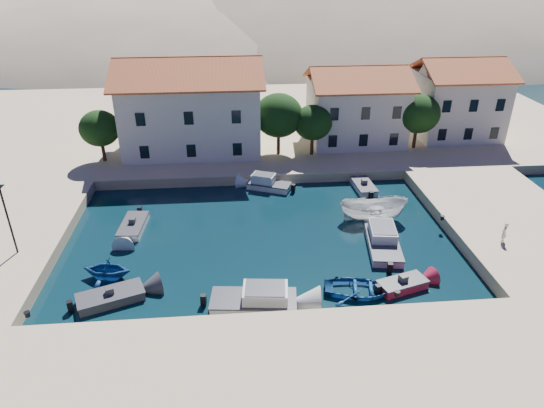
{
  "coord_description": "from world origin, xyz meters",
  "views": [
    {
      "loc": [
        -1.89,
        -22.64,
        20.03
      ],
      "look_at": [
        1.13,
        11.97,
        2.0
      ],
      "focal_mm": 32.0,
      "sensor_mm": 36.0,
      "label": 1
    }
  ],
  "objects": [
    {
      "name": "hills",
      "position": [
        20.64,
        123.62,
        -23.4
      ],
      "size": [
        254.0,
        176.0,
        99.0
      ],
      "color": "tan",
      "rests_on": "ground"
    },
    {
      "name": "building_left",
      "position": [
        -6.0,
        28.0,
        5.94
      ],
      "size": [
        14.7,
        9.45,
        9.7
      ],
      "color": "silver",
      "rests_on": "quay_north"
    },
    {
      "name": "motorboat_white_ne",
      "position": [
        10.43,
        18.01,
        0.3
      ],
      "size": [
        1.89,
        3.7,
        1.25
      ],
      "rotation": [
        0.0,
        0.0,
        1.62
      ],
      "color": "silver",
      "rests_on": "ground"
    },
    {
      "name": "quay_south",
      "position": [
        0.0,
        -6.0,
        0.5
      ],
      "size": [
        52.0,
        12.0,
        1.0
      ],
      "primitive_type": "cube",
      "color": "beige",
      "rests_on": "ground"
    },
    {
      "name": "cabin_cruiser_east",
      "position": [
        9.28,
        7.84,
        0.48
      ],
      "size": [
        3.05,
        5.88,
        1.6
      ],
      "rotation": [
        0.0,
        0.0,
        1.43
      ],
      "color": "silver",
      "rests_on": "ground"
    },
    {
      "name": "quay_north",
      "position": [
        2.0,
        38.0,
        0.5
      ],
      "size": [
        80.0,
        36.0,
        1.0
      ],
      "primitive_type": "cube",
      "color": "beige",
      "rests_on": "ground"
    },
    {
      "name": "building_mid",
      "position": [
        12.0,
        29.0,
        5.22
      ],
      "size": [
        10.5,
        8.4,
        8.3
      ],
      "color": "silver",
      "rests_on": "quay_north"
    },
    {
      "name": "pedestrian",
      "position": [
        17.78,
        6.38,
        1.78
      ],
      "size": [
        0.67,
        0.66,
        1.57
      ],
      "primitive_type": "imported",
      "rotation": [
        0.0,
        0.0,
        3.89
      ],
      "color": "silver",
      "rests_on": "quay_east"
    },
    {
      "name": "rowboat_south",
      "position": [
        6.13,
        2.52,
        0.0
      ],
      "size": [
        5.2,
        4.15,
        0.96
      ],
      "primitive_type": "imported",
      "rotation": [
        0.0,
        0.0,
        1.38
      ],
      "color": "navy",
      "rests_on": "ground"
    },
    {
      "name": "lamppost",
      "position": [
        -17.5,
        8.0,
        4.75
      ],
      "size": [
        0.35,
        0.25,
        6.22
      ],
      "color": "black",
      "rests_on": "quay_west"
    },
    {
      "name": "ground",
      "position": [
        0.0,
        0.0,
        0.0
      ],
      "size": [
        400.0,
        400.0,
        0.0
      ],
      "primitive_type": "plane",
      "color": "black",
      "rests_on": "ground"
    },
    {
      "name": "motorboat_red_se",
      "position": [
        9.1,
        2.78,
        0.3
      ],
      "size": [
        3.6,
        2.39,
        1.25
      ],
      "rotation": [
        0.0,
        0.0,
        0.3
      ],
      "color": "maroon",
      "rests_on": "ground"
    },
    {
      "name": "cabin_cruiser_north",
      "position": [
        1.47,
        19.0,
        0.48
      ],
      "size": [
        4.42,
        3.18,
        1.6
      ],
      "rotation": [
        0.0,
        0.0,
        2.74
      ],
      "color": "silver",
      "rests_on": "ground"
    },
    {
      "name": "quay_west",
      "position": [
        -19.0,
        10.0,
        0.5
      ],
      "size": [
        8.0,
        20.0,
        1.0
      ],
      "primitive_type": "cube",
      "color": "beige",
      "rests_on": "ground"
    },
    {
      "name": "quay_east",
      "position": [
        20.5,
        10.0,
        0.5
      ],
      "size": [
        11.0,
        20.0,
        1.0
      ],
      "primitive_type": "cube",
      "color": "beige",
      "rests_on": "ground"
    },
    {
      "name": "trees",
      "position": [
        4.51,
        25.46,
        4.84
      ],
      "size": [
        37.3,
        5.3,
        6.45
      ],
      "color": "#382314",
      "rests_on": "quay_north"
    },
    {
      "name": "building_right",
      "position": [
        24.0,
        30.0,
        5.47
      ],
      "size": [
        9.45,
        8.4,
        8.8
      ],
      "color": "silver",
      "rests_on": "quay_north"
    },
    {
      "name": "boat_east",
      "position": [
        9.68,
        12.18,
        0.0
      ],
      "size": [
        5.77,
        2.48,
        2.18
      ],
      "primitive_type": "imported",
      "rotation": [
        0.0,
        0.0,
        1.51
      ],
      "color": "silver",
      "rests_on": "ground"
    },
    {
      "name": "motorboat_grey_sw",
      "position": [
        -10.1,
        3.14,
        0.29
      ],
      "size": [
        4.56,
        3.21,
        1.25
      ],
      "rotation": [
        0.0,
        0.0,
        0.36
      ],
      "color": "#38393E",
      "rests_on": "ground"
    },
    {
      "name": "bollards",
      "position": [
        2.8,
        3.87,
        1.15
      ],
      "size": [
        29.36,
        9.56,
        0.3
      ],
      "color": "black",
      "rests_on": "ground"
    },
    {
      "name": "motorboat_white_west",
      "position": [
        -10.17,
        12.32,
        0.29
      ],
      "size": [
        2.09,
        4.17,
        1.25
      ],
      "rotation": [
        0.0,
        0.0,
        -1.65
      ],
      "color": "silver",
      "rests_on": "ground"
    },
    {
      "name": "rowboat_west",
      "position": [
        -10.84,
        5.77,
        0.0
      ],
      "size": [
        3.81,
        3.45,
        1.75
      ],
      "primitive_type": "imported",
      "rotation": [
        0.0,
        0.0,
        -1.76
      ],
      "color": "navy",
      "rests_on": "ground"
    },
    {
      "name": "cabin_cruiser_south",
      "position": [
        -0.93,
        1.84,
        0.48
      ],
      "size": [
        5.66,
        2.88,
        1.6
      ],
      "rotation": [
        0.0,
        0.0,
        -0.11
      ],
      "color": "silver",
      "rests_on": "ground"
    }
  ]
}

